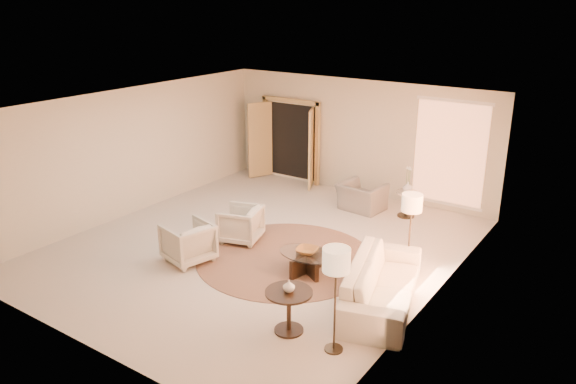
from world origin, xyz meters
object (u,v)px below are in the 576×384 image
Objects in this scene: armchair_right at (188,240)px; coffee_table at (307,261)px; floor_lamp_far at (336,265)px; floor_lamp_near at (412,206)px; end_table at (289,304)px; accent_chair at (362,192)px; side_table at (407,202)px; end_vase at (289,286)px; side_vase at (408,187)px; bowl at (307,251)px; sofa at (382,283)px; armchair_left at (240,222)px.

coffee_table is (2.08, 0.81, -0.16)m from armchair_right.
coffee_table is at bearing 131.79° from floor_lamp_far.
floor_lamp_near is (3.52, 1.85, 0.84)m from armchair_right.
floor_lamp_near is at bearing 75.80° from end_table.
floor_lamp_far reaches higher than accent_chair.
coffee_table is 1.86m from end_table.
armchair_right is 0.85× the size of accent_chair.
side_table is 3.18× the size of end_vase.
accent_chair is at bearing 105.70° from end_table.
end_table is (0.76, -1.68, 0.20)m from coffee_table.
side_vase is at bearing 94.44° from end_table.
side_table is 3.56m from bowl.
end_table is 1.79× the size of bowl.
armchair_right reaches higher than side_vase.
armchair_right is 2.23m from bowl.
coffee_table is at bearing 126.02° from armchair_right.
armchair_right is (-3.61, -0.61, 0.05)m from sofa.
floor_lamp_far is (0.09, -2.75, 0.06)m from floor_lamp_near.
armchair_right is at bearing 162.92° from end_vase.
floor_lamp_far is (0.00, -1.52, 0.95)m from sofa.
side_vase is at bearing 113.55° from floor_lamp_near.
accent_chair reaches higher than armchair_right.
armchair_left is at bearing 140.95° from end_table.
bowl is at bearing -95.70° from side_vase.
sofa reaches higher than end_table.
bowl is (0.65, -3.35, 0.02)m from accent_chair.
end_table is (2.84, -0.87, 0.04)m from armchair_right.
end_vase reaches higher than side_vase.
floor_lamp_near reaches higher than armchair_left.
sofa is 1.78× the size of coffee_table.
coffee_table is at bearing 66.39° from sofa.
armchair_right is at bearing -119.15° from side_table.
coffee_table is 1.91m from end_vase.
armchair_left is 0.56× the size of coffee_table.
floor_lamp_near is at bearing -12.04° from sofa.
sofa is at bearing -72.49° from side_table.
end_table is 0.45× the size of floor_lamp_far.
armchair_right reaches higher than armchair_left.
floor_lamp_near is (1.45, 1.04, 1.00)m from coffee_table.
sofa is 1.52m from floor_lamp_near.
coffee_table is 3.59m from side_vase.
armchair_right reaches higher than end_table.
armchair_left is 1.13× the size of end_table.
sofa is 1.55m from bowl.
sofa is 2.58× the size of accent_chair.
floor_lamp_far reaches higher than bowl.
end_table is (2.62, -2.12, 0.06)m from armchair_left.
end_table is at bearing -85.56° from side_table.
side_vase is (1.01, 0.20, 0.27)m from accent_chair.
end_vase is (-0.78, -1.48, 0.37)m from sofa.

